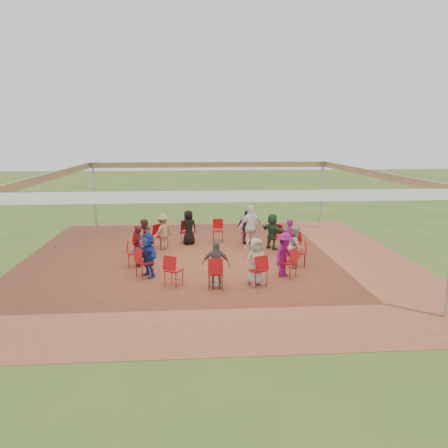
{
  "coord_description": "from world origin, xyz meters",
  "views": [
    {
      "loc": [
        -0.82,
        -14.04,
        4.1
      ],
      "look_at": [
        0.26,
        0.3,
        1.2
      ],
      "focal_mm": 35.0,
      "sensor_mm": 36.0,
      "label": 1
    }
  ],
  "objects": [
    {
      "name": "chair_6",
      "position": [
        -1.99,
        1.83,
        0.45
      ],
      "size": [
        0.61,
        0.61,
        0.9
      ],
      "primitive_type": null,
      "rotation": [
        0.0,
        0.0,
        -2.32
      ],
      "color": "#B30C0F",
      "rests_on": "ground"
    },
    {
      "name": "person_seated_8",
      "position": [
        -2.13,
        -1.46,
        0.67
      ],
      "size": [
        1.07,
        1.27,
        1.32
      ],
      "primitive_type": "imported",
      "rotation": [
        0.0,
        0.0,
        -0.97
      ],
      "color": "#1D3A99",
      "rests_on": "ground"
    },
    {
      "name": "ground",
      "position": [
        0.0,
        0.0,
        0.0
      ],
      "size": [
        80.0,
        80.0,
        0.0
      ],
      "primitive_type": "plane",
      "color": "#344E18",
      "rests_on": "ground"
    },
    {
      "name": "person_seated_7",
      "position": [
        -2.55,
        -0.39,
        0.67
      ],
      "size": [
        0.39,
        0.52,
        1.32
      ],
      "primitive_type": "imported",
      "rotation": [
        0.0,
        0.0,
        -1.42
      ],
      "color": "#430D15",
      "rests_on": "ground"
    },
    {
      "name": "chair_10",
      "position": [
        -1.35,
        -2.34,
        0.45
      ],
      "size": [
        0.58,
        0.59,
        0.9
      ],
      "primitive_type": null,
      "rotation": [
        0.0,
        0.0,
        -0.52
      ],
      "color": "#B30C0F",
      "rests_on": "ground"
    },
    {
      "name": "person_seated_9",
      "position": [
        -0.19,
        -2.58,
        0.67
      ],
      "size": [
        0.8,
        0.45,
        1.32
      ],
      "primitive_type": "imported",
      "rotation": [
        0.0,
        0.0,
        -0.07
      ],
      "color": "slate",
      "rests_on": "ground"
    },
    {
      "name": "chair_0",
      "position": [
        2.59,
        -0.79,
        0.45
      ],
      "size": [
        0.54,
        0.53,
        0.9
      ],
      "primitive_type": null,
      "rotation": [
        0.0,
        0.0,
        1.27
      ],
      "color": "#B30C0F",
      "rests_on": "ground"
    },
    {
      "name": "person_seated_4",
      "position": [
        -0.95,
        2.4,
        0.67
      ],
      "size": [
        0.73,
        0.57,
        1.32
      ],
      "primitive_type": "imported",
      "rotation": [
        0.0,
        0.0,
        -2.76
      ],
      "color": "black",
      "rests_on": "ground"
    },
    {
      "name": "person_seated_5",
      "position": [
        -1.9,
        1.75,
        0.67
      ],
      "size": [
        0.89,
        0.92,
        1.32
      ],
      "primitive_type": "imported",
      "rotation": [
        0.0,
        0.0,
        -2.32
      ],
      "color": "#918359",
      "rests_on": "ground"
    },
    {
      "name": "chair_2",
      "position": [
        2.23,
        1.53,
        0.45
      ],
      "size": [
        0.6,
        0.6,
        0.9
      ],
      "primitive_type": null,
      "rotation": [
        0.0,
        0.0,
        2.17
      ],
      "color": "#B30C0F",
      "rests_on": "ground"
    },
    {
      "name": "chair_4",
      "position": [
        0.19,
        2.7,
        0.45
      ],
      "size": [
        0.45,
        0.47,
        0.9
      ],
      "primitive_type": null,
      "rotation": [
        0.0,
        0.0,
        3.07
      ],
      "color": "#B30C0F",
      "rests_on": "ground"
    },
    {
      "name": "chair_11",
      "position": [
        -0.19,
        -2.7,
        0.45
      ],
      "size": [
        0.45,
        0.47,
        0.9
      ],
      "primitive_type": null,
      "rotation": [
        0.0,
        0.0,
        -0.07
      ],
      "color": "#B30C0F",
      "rests_on": "ground"
    },
    {
      "name": "laptop",
      "position": [
        2.32,
        -0.71,
        0.63
      ],
      "size": [
        0.35,
        0.39,
        0.23
      ],
      "rotation": [
        0.0,
        0.0,
        1.27
      ],
      "color": "#B7B7BC",
      "rests_on": "ground"
    },
    {
      "name": "person_seated_6",
      "position": [
        -2.47,
        0.75,
        0.67
      ],
      "size": [
        0.54,
        0.72,
        1.32
      ],
      "primitive_type": "imported",
      "rotation": [
        0.0,
        0.0,
        -1.87
      ],
      "color": "brown",
      "rests_on": "ground"
    },
    {
      "name": "chair_12",
      "position": [
        0.99,
        -2.51,
        0.45
      ],
      "size": [
        0.55,
        0.56,
        0.9
      ],
      "primitive_type": null,
      "rotation": [
        0.0,
        0.0,
        0.38
      ],
      "color": "#B30C0F",
      "rests_on": "ground"
    },
    {
      "name": "chair_7",
      "position": [
        -2.59,
        0.79,
        0.45
      ],
      "size": [
        0.54,
        0.53,
        0.9
      ],
      "primitive_type": null,
      "rotation": [
        0.0,
        0.0,
        -1.87
      ],
      "color": "#B30C0F",
      "rests_on": "ground"
    },
    {
      "name": "cable_coil",
      "position": [
        0.08,
        0.72,
        0.02
      ],
      "size": [
        0.35,
        0.35,
        0.03
      ],
      "rotation": [
        0.0,
        0.0,
        -0.07
      ],
      "color": "black",
      "rests_on": "ground"
    },
    {
      "name": "person_seated_10",
      "position": [
        0.95,
        -2.4,
        0.67
      ],
      "size": [
        0.73,
        0.57,
        1.32
      ],
      "primitive_type": "imported",
      "rotation": [
        0.0,
        0.0,
        0.38
      ],
      "color": "#AEAC9A",
      "rests_on": "ground"
    },
    {
      "name": "chair_8",
      "position": [
        -2.67,
        -0.41,
        0.45
      ],
      "size": [
        0.5,
        0.48,
        0.9
      ],
      "primitive_type": null,
      "rotation": [
        0.0,
        0.0,
        -1.42
      ],
      "color": "#B30C0F",
      "rests_on": "ground"
    },
    {
      "name": "chair_3",
      "position": [
        1.35,
        2.34,
        0.45
      ],
      "size": [
        0.58,
        0.59,
        0.9
      ],
      "primitive_type": null,
      "rotation": [
        0.0,
        0.0,
        2.62
      ],
      "color": "#B30C0F",
      "rests_on": "ground"
    },
    {
      "name": "chair_9",
      "position": [
        -2.23,
        -1.53,
        0.45
      ],
      "size": [
        0.6,
        0.6,
        0.9
      ],
      "primitive_type": null,
      "rotation": [
        0.0,
        0.0,
        -0.97
      ],
      "color": "#B30C0F",
      "rests_on": "ground"
    },
    {
      "name": "tent",
      "position": [
        0.0,
        0.0,
        2.37
      ],
      "size": [
        10.33,
        10.33,
        3.0
      ],
      "color": "#B2B2B7",
      "rests_on": "ground"
    },
    {
      "name": "person_seated_1",
      "position": [
        2.55,
        0.39,
        0.67
      ],
      "size": [
        0.39,
        0.52,
        1.32
      ],
      "primitive_type": "imported",
      "rotation": [
        0.0,
        0.0,
        1.72
      ],
      "color": "#810F6B",
      "rests_on": "ground"
    },
    {
      "name": "chair_13",
      "position": [
        1.99,
        -1.83,
        0.45
      ],
      "size": [
        0.61,
        0.61,
        0.9
      ],
      "primitive_type": null,
      "rotation": [
        0.0,
        0.0,
        0.83
      ],
      "color": "#B30C0F",
      "rests_on": "ground"
    },
    {
      "name": "chair_1",
      "position": [
        2.67,
        0.41,
        0.45
      ],
      "size": [
        0.5,
        0.48,
        0.9
      ],
      "primitive_type": null,
      "rotation": [
        0.0,
        0.0,
        1.72
      ],
      "color": "#B30C0F",
      "rests_on": "ground"
    },
    {
      "name": "standing_person",
      "position": [
        1.33,
        1.47,
        0.83
      ],
      "size": [
        1.07,
        0.76,
        1.66
      ],
      "primitive_type": "imported",
      "rotation": [
        0.0,
        0.0,
        3.44
      ],
      "color": "white",
      "rests_on": "ground"
    },
    {
      "name": "dirt_patch",
      "position": [
        0.0,
        0.0,
        0.01
      ],
      "size": [
        13.0,
        13.0,
        0.0
      ],
      "primitive_type": "plane",
      "color": "brown",
      "rests_on": "ground"
    },
    {
      "name": "person_seated_2",
      "position": [
        2.13,
        1.46,
        0.67
      ],
      "size": [
        1.07,
        1.27,
        1.32
      ],
      "primitive_type": "imported",
      "rotation": [
        0.0,
        0.0,
        2.17
      ],
      "color": "#214830",
      "rests_on": "ground"
    },
    {
      "name": "chair_5",
      "position": [
        -0.99,
        2.51,
        0.45
      ],
      "size": [
        0.55,
        0.56,
        0.9
      ],
      "primitive_type": null,
      "rotation": [
        0.0,
        0.0,
        -2.76
      ],
      "color": "#B30C0F",
      "rests_on": "ground"
    },
    {
      "name": "person_seated_11",
      "position": [
        1.9,
        -1.75,
        0.67
      ],
      "size": [
        0.89,
        0.92,
        1.32
      ],
      "primitive_type": "imported",
      "rotation": [
        0.0,
        0.0,
        0.83
      ],
      "color": "#810F6B",
      "rests_on": "ground"
    },
    {
      "name": "person_seated_0",
      "position": [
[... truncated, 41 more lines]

